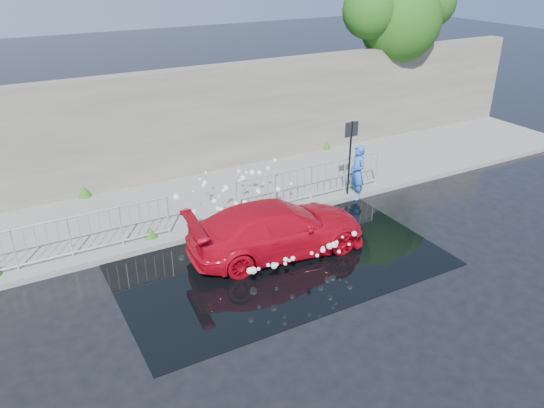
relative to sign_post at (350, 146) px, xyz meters
The scene contains 13 objects.
ground 5.50m from the sign_post, 143.57° to the right, with size 90.00×90.00×0.00m, color black.
pavement 4.90m from the sign_post, 155.66° to the left, with size 30.00×4.00×0.15m, color slate.
curb 4.51m from the sign_post, behind, with size 30.00×0.25×0.16m, color slate.
retaining_wall 5.87m from the sign_post, 135.69° to the left, with size 30.00×0.60×3.50m, color #565348.
puddle 4.59m from the sign_post, 150.42° to the right, with size 8.00×5.00×0.01m, color black.
sign_post is the anchor object (origin of this frame).
tree 7.46m from the sign_post, 39.14° to the left, with size 5.02×3.20×6.20m.
railing_left 8.26m from the sign_post, behind, with size 5.05×0.05×1.10m.
railing_right 1.57m from the sign_post, 168.23° to the left, with size 5.05×0.05×1.10m.
weeds 4.80m from the sign_post, 162.48° to the left, with size 12.17×3.93×0.37m.
water_spray 3.74m from the sign_post, 167.60° to the right, with size 3.74×5.56×1.05m.
red_car 4.07m from the sign_post, 153.41° to the right, with size 1.87×4.60×1.33m, color #B60718.
person 0.90m from the sign_post, 21.51° to the right, with size 0.63×0.41×1.72m, color blue.
Camera 1 is at (-5.16, -8.92, 7.02)m, focal length 35.00 mm.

